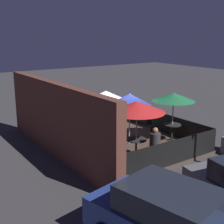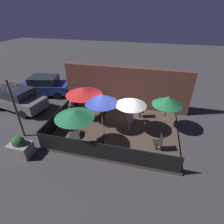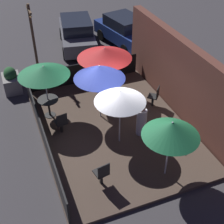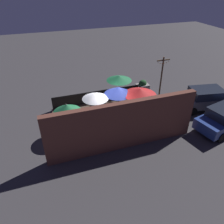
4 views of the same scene
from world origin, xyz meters
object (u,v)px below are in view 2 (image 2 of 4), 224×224
dining_table_0 (77,137)px  patron_1 (130,114)px  dining_table_1 (86,112)px  parked_car_0 (17,99)px  patio_umbrella_1 (84,91)px  patio_umbrella_4 (131,102)px  parked_car_1 (45,86)px  patio_umbrella_2 (102,99)px  patio_chair_2 (114,104)px  patio_chair_3 (158,142)px  patio_chair_1 (141,111)px  light_post (15,107)px  planter_box (20,147)px  patio_umbrella_0 (74,114)px  patio_umbrella_3 (168,101)px  patio_chair_4 (102,140)px  patron_0 (72,112)px  patio_chair_0 (105,112)px

dining_table_0 → patron_1: (2.29, 2.90, -0.02)m
dining_table_1 → parked_car_0: bearing=176.8°
patio_umbrella_1 → patio_umbrella_4: patio_umbrella_1 is taller
parked_car_0 → parked_car_1: same height
patio_umbrella_2 → patio_umbrella_4: (1.62, 0.14, -0.05)m
patio_chair_2 → patio_chair_3: bearing=84.5°
patron_1 → parked_car_0: 8.15m
patio_chair_1 → patron_1: bearing=33.3°
light_post → patio_umbrella_1: bearing=38.1°
patio_chair_2 → parked_car_0: bearing=-37.2°
light_post → planter_box: bearing=-56.0°
dining_table_0 → patron_1: 3.69m
patio_umbrella_0 → patio_umbrella_2: (0.78, 1.86, -0.02)m
patio_umbrella_3 → patio_umbrella_4: size_ratio=0.98×
parked_car_0 → patio_chair_1: bearing=15.7°
patio_umbrella_1 → parked_car_1: patio_umbrella_1 is taller
dining_table_0 → patio_chair_4: 1.25m
patio_umbrella_1 → patio_umbrella_4: bearing=-10.4°
light_post → dining_table_0: bearing=-3.4°
patio_umbrella_3 → patio_chair_1: patio_umbrella_3 is taller
patio_umbrella_4 → patron_0: bearing=175.3°
patio_chair_2 → parked_car_0: parked_car_0 is taller
patron_1 → parked_car_0: bearing=-81.6°
dining_table_1 → patio_umbrella_3: bearing=2.9°
patio_umbrella_1 → patio_chair_3: size_ratio=2.36×
patio_umbrella_2 → patio_chair_0: bearing=98.4°
patron_1 → planter_box: size_ratio=1.13×
dining_table_1 → patio_chair_3: patio_chair_3 is taller
patio_umbrella_1 → patio_chair_4: 3.30m
dining_table_0 → patio_umbrella_2: bearing=67.3°
patio_chair_0 → patron_1: (1.67, -0.03, 0.06)m
patron_1 → parked_car_1: (-7.53, 2.54, 0.14)m
patio_chair_2 → patron_1: 1.86m
patio_umbrella_1 → patio_chair_1: bearing=18.3°
patio_chair_2 → patio_chair_1: bearing=118.0°
dining_table_1 → patio_chair_4: bearing=-53.0°
patron_0 → parked_car_0: bearing=116.5°
patio_umbrella_4 → parked_car_0: size_ratio=0.48×
dining_table_0 → planter_box: 2.84m
patio_umbrella_3 → planter_box: (-6.94, -3.91, -1.48)m
parked_car_1 → patio_chair_0: bearing=-35.2°
patio_chair_1 → patio_chair_0: bearing=-0.3°
patron_0 → planter_box: (-1.24, -3.43, -0.23)m
patio_chair_2 → patio_chair_4: 3.97m
patio_umbrella_0 → patron_0: size_ratio=1.63×
patio_umbrella_2 → patron_0: (-2.13, 0.45, -1.39)m
patio_umbrella_1 → patio_umbrella_2: patio_umbrella_2 is taller
patio_umbrella_2 → patio_chair_3: 3.76m
patio_umbrella_4 → patio_chair_0: (-1.78, 0.93, -1.42)m
patio_umbrella_0 → parked_car_1: size_ratio=0.53×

